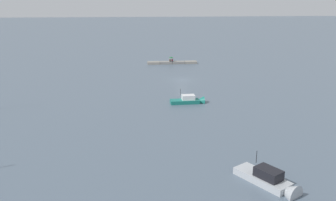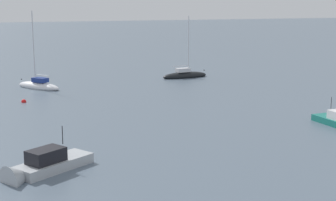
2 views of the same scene
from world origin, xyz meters
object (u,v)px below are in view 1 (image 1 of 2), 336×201
motorboat_grey_far (271,182)px  umbrella_open_green (171,57)px  person_seated_brown_right (170,60)px  motorboat_teal_near (190,101)px  person_seated_maroon_left (172,60)px

motorboat_grey_far → umbrella_open_green: bearing=-119.5°
umbrella_open_green → person_seated_brown_right: bearing=4.1°
person_seated_brown_right → motorboat_teal_near: motorboat_teal_near is taller
umbrella_open_green → motorboat_teal_near: size_ratio=0.22×
motorboat_teal_near → motorboat_grey_far: 27.15m
motorboat_grey_far → person_seated_maroon_left: bearing=-119.7°
motorboat_teal_near → umbrella_open_green: bearing=177.0°
person_seated_maroon_left → person_seated_brown_right: size_ratio=1.00×
umbrella_open_green → motorboat_grey_far: (-2.70, 62.64, -1.33)m
person_seated_maroon_left → motorboat_teal_near: (0.86, 35.60, -0.54)m
motorboat_teal_near → person_seated_brown_right: bearing=177.4°
motorboat_teal_near → motorboat_grey_far: size_ratio=0.87×
umbrella_open_green → motorboat_teal_near: 35.71m
person_seated_brown_right → motorboat_grey_far: bearing=86.8°
umbrella_open_green → motorboat_grey_far: size_ratio=0.19×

